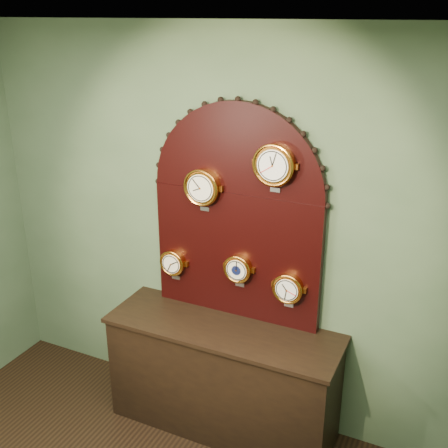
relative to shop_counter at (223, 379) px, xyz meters
The scene contains 8 objects.
wall_back 1.04m from the shop_counter, 90.00° to the left, with size 4.00×4.00×0.00m, color #475F41.
shop_counter is the anchor object (origin of this frame).
display_board 1.25m from the shop_counter, 90.00° to the left, with size 1.26×0.06×1.53m.
roman_clock 1.38m from the shop_counter, 145.54° to the left, with size 0.25×0.08×0.30m.
arabic_clock 1.60m from the shop_counter, 28.86° to the left, with size 0.27×0.08×0.32m.
hygrometer 0.90m from the shop_counter, 161.77° to the left, with size 0.19×0.08×0.24m.
barometer 0.83m from the shop_counter, 74.47° to the left, with size 0.20×0.08×0.25m.
tide_clock 0.86m from the shop_counter, 20.92° to the left, with size 0.21×0.08×0.26m.
Camera 1 is at (1.38, -0.67, 2.85)m, focal length 43.80 mm.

